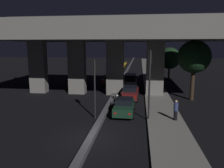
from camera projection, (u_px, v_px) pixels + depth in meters
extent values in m
plane|color=black|center=(92.00, 139.00, 14.57)|extent=(200.00, 200.00, 0.00)
cube|color=#4C4C51|center=(126.00, 73.00, 48.74)|extent=(0.47, 126.00, 0.35)
cube|color=slate|center=(151.00, 78.00, 41.26)|extent=(2.95, 126.00, 0.16)
cube|color=slate|center=(77.00, 68.00, 27.96)|extent=(2.10, 1.22, 6.73)
cube|color=slate|center=(155.00, 69.00, 26.73)|extent=(2.10, 1.22, 6.73)
cube|color=slate|center=(115.00, 68.00, 27.35)|extent=(2.10, 1.22, 6.73)
cube|color=slate|center=(38.00, 67.00, 28.61)|extent=(2.10, 1.22, 6.73)
cube|color=slate|center=(115.00, 32.00, 26.58)|extent=(27.87, 13.11, 2.16)
cube|color=#333335|center=(115.00, 19.00, 26.32)|extent=(27.87, 0.40, 0.90)
cylinder|color=black|center=(95.00, 90.00, 18.26)|extent=(0.14, 0.14, 4.99)
cube|color=black|center=(95.00, 68.00, 18.13)|extent=(0.30, 0.28, 0.95)
sphere|color=red|center=(95.00, 64.00, 18.22)|extent=(0.18, 0.18, 0.18)
sphere|color=black|center=(95.00, 68.00, 18.27)|extent=(0.18, 0.18, 0.18)
sphere|color=black|center=(95.00, 71.00, 18.32)|extent=(0.18, 0.18, 0.18)
cylinder|color=black|center=(149.00, 86.00, 17.63)|extent=(0.14, 0.14, 5.79)
cube|color=black|center=(150.00, 59.00, 17.43)|extent=(0.30, 0.28, 0.95)
sphere|color=red|center=(150.00, 55.00, 17.52)|extent=(0.18, 0.18, 0.18)
sphere|color=black|center=(150.00, 59.00, 17.57)|extent=(0.18, 0.18, 0.18)
sphere|color=black|center=(150.00, 62.00, 17.62)|extent=(0.18, 0.18, 0.18)
cylinder|color=#2D2D30|center=(148.00, 58.00, 42.62)|extent=(0.18, 0.18, 7.43)
cylinder|color=#2D2D30|center=(143.00, 40.00, 42.13)|extent=(1.99, 0.10, 0.10)
ellipsoid|color=#F2B759|center=(138.00, 40.00, 42.27)|extent=(0.56, 0.32, 0.24)
cube|color=black|center=(124.00, 107.00, 19.75)|extent=(1.74, 4.23, 0.71)
cube|color=black|center=(124.00, 101.00, 19.54)|extent=(1.50, 1.71, 0.49)
cylinder|color=black|center=(117.00, 106.00, 21.28)|extent=(0.21, 0.61, 0.61)
cylinder|color=black|center=(134.00, 107.00, 21.05)|extent=(0.21, 0.61, 0.61)
cylinder|color=black|center=(113.00, 115.00, 18.57)|extent=(0.21, 0.61, 0.61)
cylinder|color=black|center=(133.00, 116.00, 18.34)|extent=(0.21, 0.61, 0.61)
cube|color=red|center=(115.00, 113.00, 17.76)|extent=(0.18, 0.03, 0.11)
cube|color=red|center=(130.00, 114.00, 17.60)|extent=(0.18, 0.03, 0.11)
cube|color=#591414|center=(130.00, 93.00, 25.44)|extent=(1.90, 4.70, 0.76)
cube|color=black|center=(130.00, 88.00, 25.11)|extent=(1.61, 2.28, 0.45)
cylinder|color=black|center=(124.00, 93.00, 27.13)|extent=(0.22, 0.59, 0.59)
cylinder|color=black|center=(138.00, 94.00, 26.86)|extent=(0.22, 0.59, 0.59)
cylinder|color=black|center=(121.00, 99.00, 24.15)|extent=(0.22, 0.59, 0.59)
cylinder|color=black|center=(137.00, 100.00, 23.88)|extent=(0.22, 0.59, 0.59)
cube|color=red|center=(123.00, 97.00, 23.26)|extent=(0.18, 0.04, 0.11)
cube|color=red|center=(134.00, 98.00, 23.07)|extent=(0.18, 0.04, 0.11)
cube|color=silver|center=(130.00, 82.00, 33.47)|extent=(1.98, 4.47, 0.65)
cube|color=black|center=(130.00, 77.00, 33.45)|extent=(1.72, 3.23, 0.92)
cylinder|color=black|center=(125.00, 83.00, 35.05)|extent=(0.22, 0.59, 0.58)
cylinder|color=black|center=(136.00, 83.00, 34.87)|extent=(0.22, 0.59, 0.58)
cylinder|color=black|center=(124.00, 86.00, 32.19)|extent=(0.22, 0.59, 0.58)
cylinder|color=black|center=(136.00, 86.00, 32.01)|extent=(0.22, 0.59, 0.58)
cube|color=red|center=(126.00, 84.00, 31.35)|extent=(0.18, 0.04, 0.11)
cube|color=red|center=(135.00, 85.00, 31.23)|extent=(0.18, 0.04, 0.11)
cube|color=#591414|center=(109.00, 80.00, 34.78)|extent=(1.82, 4.13, 0.72)
cube|color=black|center=(109.00, 76.00, 34.77)|extent=(1.54, 1.68, 0.53)
cylinder|color=black|center=(113.00, 84.00, 33.41)|extent=(0.22, 0.64, 0.64)
cylinder|color=black|center=(102.00, 84.00, 33.66)|extent=(0.22, 0.64, 0.64)
cylinder|color=black|center=(115.00, 81.00, 36.03)|extent=(0.22, 0.64, 0.64)
cylinder|color=black|center=(106.00, 81.00, 36.28)|extent=(0.22, 0.64, 0.64)
cube|color=white|center=(115.00, 79.00, 36.70)|extent=(0.18, 0.04, 0.11)
cube|color=white|center=(108.00, 79.00, 36.89)|extent=(0.18, 0.04, 0.11)
cube|color=#591414|center=(116.00, 72.00, 46.96)|extent=(2.07, 4.70, 0.65)
cube|color=black|center=(116.00, 69.00, 46.84)|extent=(1.76, 2.85, 0.73)
cylinder|color=black|center=(119.00, 74.00, 45.39)|extent=(0.23, 0.60, 0.59)
cylinder|color=black|center=(110.00, 74.00, 45.70)|extent=(0.23, 0.60, 0.59)
cylinder|color=black|center=(121.00, 73.00, 48.34)|extent=(0.23, 0.60, 0.59)
cylinder|color=black|center=(113.00, 72.00, 48.65)|extent=(0.23, 0.60, 0.59)
cube|color=white|center=(120.00, 71.00, 49.12)|extent=(0.18, 0.04, 0.11)
cube|color=white|center=(114.00, 71.00, 49.34)|extent=(0.18, 0.04, 0.11)
cube|color=gold|center=(121.00, 66.00, 58.76)|extent=(1.82, 4.23, 0.71)
cube|color=black|center=(121.00, 64.00, 58.63)|extent=(1.60, 2.54, 0.75)
cylinder|color=black|center=(124.00, 68.00, 57.34)|extent=(0.20, 0.63, 0.63)
cylinder|color=black|center=(117.00, 68.00, 57.57)|extent=(0.20, 0.63, 0.63)
cylinder|color=black|center=(125.00, 67.00, 60.07)|extent=(0.20, 0.63, 0.63)
cylinder|color=black|center=(118.00, 67.00, 60.29)|extent=(0.20, 0.63, 0.63)
cube|color=white|center=(124.00, 66.00, 60.77)|extent=(0.18, 0.03, 0.11)
cube|color=white|center=(119.00, 66.00, 60.93)|extent=(0.18, 0.03, 0.11)
cube|color=gold|center=(124.00, 63.00, 69.60)|extent=(1.97, 4.75, 0.62)
cube|color=black|center=(124.00, 61.00, 69.35)|extent=(1.72, 3.42, 0.99)
cylinder|color=black|center=(126.00, 65.00, 68.01)|extent=(0.21, 0.67, 0.66)
cylinder|color=black|center=(120.00, 65.00, 68.28)|extent=(0.21, 0.67, 0.66)
cylinder|color=black|center=(127.00, 64.00, 71.03)|extent=(0.21, 0.67, 0.66)
cylinder|color=black|center=(121.00, 64.00, 71.30)|extent=(0.21, 0.67, 0.66)
cube|color=white|center=(126.00, 63.00, 71.82)|extent=(0.18, 0.03, 0.11)
cube|color=white|center=(122.00, 63.00, 72.02)|extent=(0.18, 0.03, 0.11)
cylinder|color=black|center=(118.00, 105.00, 21.72)|extent=(0.09, 0.64, 0.64)
cylinder|color=black|center=(116.00, 109.00, 20.46)|extent=(0.11, 0.64, 0.64)
cube|color=black|center=(117.00, 105.00, 21.05)|extent=(0.25, 0.99, 0.32)
cylinder|color=#3F3F44|center=(117.00, 100.00, 20.98)|extent=(0.32, 0.32, 0.58)
sphere|color=silver|center=(117.00, 96.00, 20.91)|extent=(0.24, 0.24, 0.24)
cube|color=red|center=(116.00, 106.00, 20.37)|extent=(0.08, 0.03, 0.08)
cylinder|color=black|center=(119.00, 91.00, 28.70)|extent=(0.12, 0.57, 0.57)
cylinder|color=black|center=(119.00, 93.00, 27.39)|extent=(0.14, 0.57, 0.57)
cube|color=maroon|center=(119.00, 90.00, 28.00)|extent=(0.31, 1.03, 0.32)
cylinder|color=maroon|center=(119.00, 87.00, 27.93)|extent=(0.34, 0.34, 0.51)
sphere|color=silver|center=(119.00, 84.00, 27.87)|extent=(0.24, 0.24, 0.24)
cube|color=red|center=(119.00, 91.00, 27.30)|extent=(0.08, 0.04, 0.08)
cylinder|color=black|center=(126.00, 83.00, 35.23)|extent=(0.10, 0.57, 0.56)
cylinder|color=black|center=(125.00, 84.00, 34.03)|extent=(0.12, 0.57, 0.56)
cube|color=silver|center=(126.00, 82.00, 34.59)|extent=(0.27, 0.95, 0.32)
cylinder|color=#26593F|center=(126.00, 79.00, 34.51)|extent=(0.33, 0.33, 0.59)
sphere|color=silver|center=(126.00, 76.00, 34.44)|extent=(0.24, 0.24, 0.24)
cube|color=red|center=(125.00, 82.00, 33.94)|extent=(0.08, 0.03, 0.08)
cylinder|color=black|center=(175.00, 115.00, 17.70)|extent=(0.30, 0.30, 0.79)
cylinder|color=navy|center=(176.00, 107.00, 17.58)|extent=(0.35, 0.35, 0.66)
sphere|color=tan|center=(176.00, 101.00, 17.50)|extent=(0.21, 0.21, 0.21)
cylinder|color=#2D2116|center=(192.00, 85.00, 24.75)|extent=(0.45, 0.45, 3.57)
sphere|color=black|center=(194.00, 57.00, 24.20)|extent=(3.65, 3.65, 3.65)
cylinder|color=#2D2116|center=(169.00, 73.00, 38.91)|extent=(0.32, 0.32, 2.55)
sphere|color=black|center=(170.00, 58.00, 38.44)|extent=(3.79, 3.79, 3.79)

